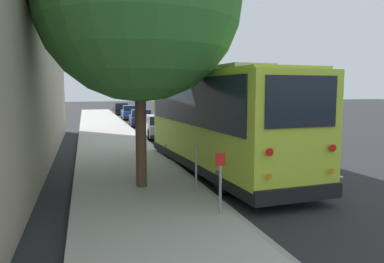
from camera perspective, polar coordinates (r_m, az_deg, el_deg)
The scene contains 12 objects.
ground_plane at distance 13.68m, azimuth 4.59°, elevation -5.70°, with size 160.00×160.00×0.00m, color #28282B.
sidewalk_slab at distance 12.89m, azimuth -9.73°, elevation -6.18°, with size 80.00×3.47×0.15m, color #B2AFA8.
curb_strip at distance 13.20m, azimuth -1.89°, elevation -5.79°, with size 80.00×0.14×0.15m, color #9D9A94.
shuttle_bus at distance 12.82m, azimuth 4.30°, elevation 2.21°, with size 9.36×3.16×3.60m.
parked_sedan_silver at distance 22.79m, azimuth -4.90°, elevation 0.73°, with size 4.52×1.96×1.32m.
parked_sedan_navy at distance 29.93m, azimuth -7.83°, elevation 2.02°, with size 4.29×1.94×1.29m.
parked_sedan_blue at distance 36.84m, azimuth -9.27°, elevation 2.85°, with size 4.56×1.92×1.33m.
parked_sedan_black at distance 44.12m, azimuth -10.76°, elevation 3.38°, with size 4.14×1.72×1.31m.
sign_post_near at distance 8.26m, azimuth 4.34°, elevation -7.76°, with size 0.06×0.22×1.34m.
sign_post_far at distance 9.98m, azimuth 0.63°, elevation -5.68°, with size 0.06×0.06×1.25m.
lane_stripe_mid at distance 14.25m, azimuth 19.00°, elevation -5.53°, with size 2.40×0.14×0.01m, color silver.
lane_stripe_ahead at distance 19.38m, azimuth 8.79°, elevation -2.15°, with size 2.40×0.14×0.01m, color silver.
Camera 1 is at (-12.51, 4.72, 2.87)m, focal length 35.00 mm.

